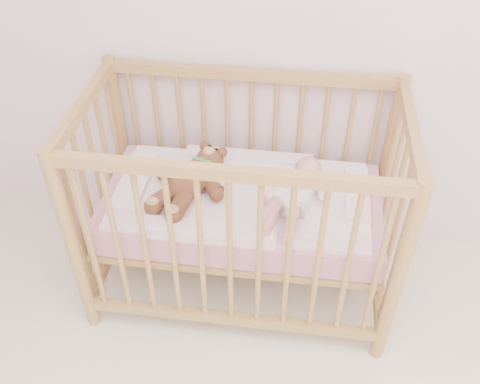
# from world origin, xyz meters

# --- Properties ---
(crib) EXTENTS (1.36, 0.76, 1.00)m
(crib) POSITION_xyz_m (-0.28, 1.60, 0.50)
(crib) COLOR #AB8548
(crib) RESTS_ON floor
(mattress) EXTENTS (1.22, 0.62, 0.13)m
(mattress) POSITION_xyz_m (-0.28, 1.60, 0.49)
(mattress) COLOR #CA7E9E
(mattress) RESTS_ON crib
(blanket) EXTENTS (1.10, 0.58, 0.06)m
(blanket) POSITION_xyz_m (-0.28, 1.60, 0.56)
(blanket) COLOR #F2A6BD
(blanket) RESTS_ON mattress
(baby) EXTENTS (0.39, 0.58, 0.13)m
(baby) POSITION_xyz_m (-0.04, 1.58, 0.64)
(baby) COLOR white
(baby) RESTS_ON blanket
(teddy_bear) EXTENTS (0.51, 0.59, 0.14)m
(teddy_bear) POSITION_xyz_m (-0.50, 1.58, 0.65)
(teddy_bear) COLOR brown
(teddy_bear) RESTS_ON blanket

